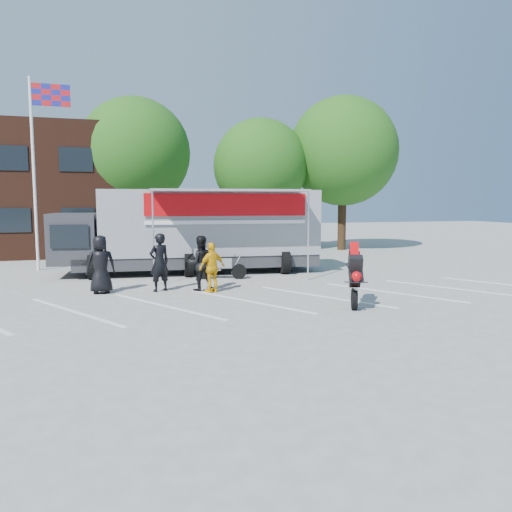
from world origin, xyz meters
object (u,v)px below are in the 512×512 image
flagpole (39,150)px  parked_motorcycle (222,279)px  transporter_truck (199,273)px  tree_right (343,151)px  spectator_leather_b (159,262)px  spectator_leather_c (200,263)px  spectator_hivis (212,267)px  tree_left (135,153)px  stunt_bike_rider (352,305)px  spectator_leather_a (101,264)px  tree_mid (261,166)px

flagpole → parked_motorcycle: bearing=-35.1°
transporter_truck → parked_motorcycle: (0.50, -1.94, 0.00)m
tree_right → spectator_leather_b: bearing=-137.5°
spectator_leather_c → spectator_hivis: 0.54m
flagpole → spectator_leather_c: 9.68m
tree_left → parked_motorcycle: bearing=-77.3°
stunt_bike_rider → spectator_leather_c: spectator_leather_c is taller
flagpole → transporter_truck: (6.14, -2.73, -5.05)m
tree_right → parked_motorcycle: (-9.60, -9.17, -5.88)m
transporter_truck → spectator_leather_a: bearing=-130.5°
spectator_leather_b → spectator_leather_c: spectator_leather_b is taller
tree_mid → spectator_leather_b: (-7.10, -11.59, -4.00)m
tree_left → spectator_hivis: bearing=-83.6°
parked_motorcycle → spectator_leather_c: spectator_leather_c is taller
flagpole → spectator_leather_a: flagpole is taller
parked_motorcycle → spectator_leather_a: bearing=127.1°
tree_left → transporter_truck: (1.90, -8.73, -5.57)m
tree_right → stunt_bike_rider: bearing=-115.7°
tree_mid → tree_right: size_ratio=0.84×
parked_motorcycle → spectator_hivis: (-0.91, -2.62, 0.81)m
tree_mid → flagpole: bearing=-156.0°
flagpole → stunt_bike_rider: (9.09, -10.39, -5.05)m
stunt_bike_rider → spectator_leather_a: bearing=172.7°
flagpole → tree_left: (4.24, 6.00, 0.51)m
transporter_truck → parked_motorcycle: bearing=-70.0°
tree_right → stunt_bike_rider: (-7.16, -14.89, -5.88)m
tree_left → spectator_hivis: size_ratio=5.35×
transporter_truck → spectator_leather_c: 4.28m
transporter_truck → stunt_bike_rider: transporter_truck is taller
parked_motorcycle → stunt_bike_rider: 6.22m
flagpole → spectator_leather_b: bearing=-57.8°
tree_left → spectator_leather_a: bearing=-98.8°
flagpole → tree_right: bearing=15.5°
stunt_bike_rider → spectator_leather_b: 6.31m
spectator_hivis → spectator_leather_b: bearing=-46.1°
spectator_hivis → tree_left: bearing=-105.7°
spectator_hivis → tree_right: bearing=-153.7°
tree_right → stunt_bike_rider: 17.54m
flagpole → transporter_truck: flagpole is taller
spectator_leather_b → spectator_hivis: bearing=134.5°
flagpole → transporter_truck: bearing=-24.0°
flagpole → spectator_leather_c: size_ratio=4.44×
transporter_truck → parked_motorcycle: transporter_truck is taller
spectator_leather_a → tree_mid: bearing=-132.8°
transporter_truck → flagpole: bearing=161.5°
stunt_bike_rider → spectator_leather_c: bearing=159.1°
stunt_bike_rider → spectator_leather_b: spectator_leather_b is taller
tree_mid → spectator_hivis: size_ratio=4.76×
spectator_leather_a → flagpole: bearing=-74.9°
tree_right → tree_mid: bearing=174.3°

